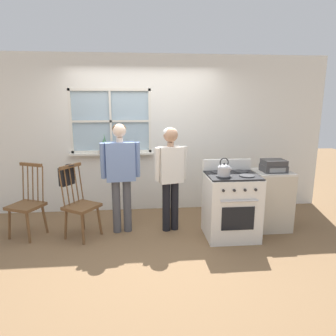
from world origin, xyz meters
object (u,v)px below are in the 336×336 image
Objects in this scene: person_teen_center at (171,169)px; stereo at (274,166)px; chair_near_wall at (27,205)px; stove at (231,205)px; person_elderly_left at (121,168)px; potted_plant at (104,148)px; chair_by_window at (81,206)px; kettle at (224,170)px; side_counter at (270,200)px; handbag at (67,176)px.

person_teen_center reaches higher than stereo.
stove is at bearing 18.96° from chair_near_wall.
person_elderly_left reaches higher than stereo.
stove is 2.33m from potted_plant.
person_elderly_left is 1.67m from stove.
stove is (2.14, -0.18, 0.01)m from chair_by_window.
kettle reaches higher than side_counter.
stereo is at bearing -17.43° from person_teen_center.
potted_plant is 1.04× the size of stereo.
chair_by_window is 1.17× the size of side_counter.
potted_plant is (-1.05, 0.89, 0.19)m from person_teen_center.
chair_near_wall reaches higher than side_counter.
side_counter is at bearing 90.00° from stereo.
person_elderly_left reaches higher than handbag.
handbag is (-0.44, -0.88, -0.26)m from potted_plant.
person_elderly_left is 0.77m from handbag.
chair_near_wall is 0.97× the size of stove.
chair_near_wall is at bearing 179.13° from side_counter.
stove reaches higher than handbag.
stereo reaches higher than handbag.
potted_plant reaches higher than kettle.
stove is (1.57, -0.30, -0.50)m from person_elderly_left.
stereo is (3.60, -0.08, 0.52)m from chair_near_wall.
potted_plant reaches higher than chair_near_wall.
potted_plant is 1.16× the size of handbag.
potted_plant reaches higher than stereo.
potted_plant is (1.02, 0.90, 0.67)m from chair_near_wall.
person_elderly_left is at bearing -0.09° from handbag.
kettle is 0.80× the size of handbag.
chair_near_wall is 2.13m from person_teen_center.
stereo is at bearing -9.84° from person_elderly_left.
chair_near_wall is at bearing 174.36° from stove.
stove is at bearing -7.47° from handbag.
person_elderly_left is 2.26m from stereo.
potted_plant is (0.25, 1.01, 0.67)m from chair_by_window.
person_elderly_left is 4.75× the size of stereo.
chair_by_window is 0.48m from handbag.
person_elderly_left reaches higher than chair_by_window.
kettle is at bearing -46.44° from person_teen_center.
kettle reaches higher than chair_by_window.
chair_by_window is 0.68× the size of person_teen_center.
stove is at bearing 39.22° from kettle.
chair_by_window is at bearing 175.26° from stove.
stove is at bearing -162.92° from stereo.
chair_by_window is 0.78m from person_elderly_left.
kettle is at bearing -158.02° from stereo.
potted_plant reaches higher than chair_by_window.
potted_plant is 0.39× the size of side_counter.
handbag is at bearing 26.44° from chair_near_wall.
chair_near_wall is 2.84m from kettle.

